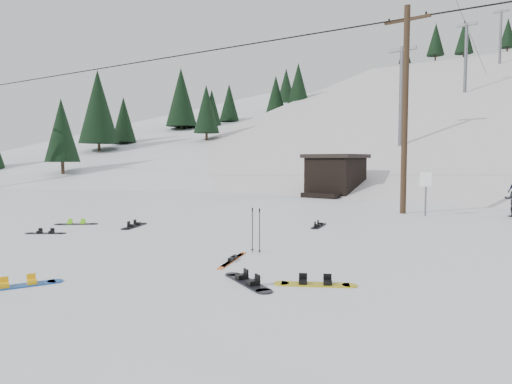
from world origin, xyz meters
The scene contains 19 objects.
ground centered at (0.00, 0.00, 0.00)m, with size 200.00×200.00×0.00m, color white.
ski_slope centered at (0.00, 55.00, -12.00)m, with size 60.00×75.00×45.00m, color silver.
ridge_left centered at (-36.00, 48.00, -11.00)m, with size 34.00×85.00×38.00m, color white.
treeline_left centered at (-34.00, 40.00, 0.00)m, with size 20.00×64.00×10.00m, color black, non-canonical shape.
utility_pole centered at (2.00, 14.00, 4.68)m, with size 2.00×0.26×9.00m.
trail_sign centered at (3.10, 13.58, 1.27)m, with size 0.50×0.09×1.85m.
lift_hut centered at (-5.00, 20.94, 1.36)m, with size 3.40×4.10×2.75m.
lift_tower_near centered at (-4.00, 30.00, 7.86)m, with size 2.20×0.36×8.00m.
lift_tower_mid centered at (-4.00, 50.00, 14.36)m, with size 2.20×0.36×8.00m.
lift_tower_far centered at (-4.00, 70.00, 20.86)m, with size 2.20×0.36×8.00m.
hero_snowboard centered at (0.48, -1.99, 0.03)m, with size 0.74×1.48×0.11m.
hero_skis centered at (2.20, 2.13, 0.03)m, with size 0.79×1.76×0.10m.
ski_poles centered at (2.05, 3.23, 0.58)m, with size 0.31×0.08×1.14m.
board_scatter_a centered at (-5.11, 1.47, 0.02)m, with size 1.10×0.89×0.09m.
board_scatter_b centered at (-4.12, 4.18, 0.03)m, with size 0.96×1.56×0.12m.
board_scatter_c centered at (-6.26, 3.23, 0.03)m, with size 1.22×1.15×0.11m.
board_scatter_d centered at (3.71, 0.80, 0.03)m, with size 1.54×0.88×0.12m.
board_scatter_e centered at (4.81, 1.47, 0.03)m, with size 1.39×0.95×0.11m.
board_scatter_f centered at (1.05, 8.21, 0.03)m, with size 0.63×1.46×0.11m.
Camera 1 is at (9.07, -5.91, 2.35)m, focal length 32.00 mm.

